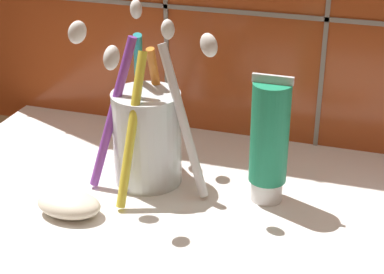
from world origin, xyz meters
The scene contains 4 objects.
sink_counter centered at (0.00, 0.00, 1.00)cm, with size 73.82×36.33×2.00cm, color white.
toothbrush_cup centered at (-13.83, 3.84, 7.67)cm, with size 14.76×16.06×17.98cm.
toothpaste_tube centered at (-1.12, 3.83, 8.50)cm, with size 3.90×3.72×13.17cm.
soap_bar centered at (-18.51, -4.86, 3.10)cm, with size 6.42×4.13×2.21cm, color silver.
Camera 1 is at (8.93, -51.13, 35.46)cm, focal length 60.00 mm.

